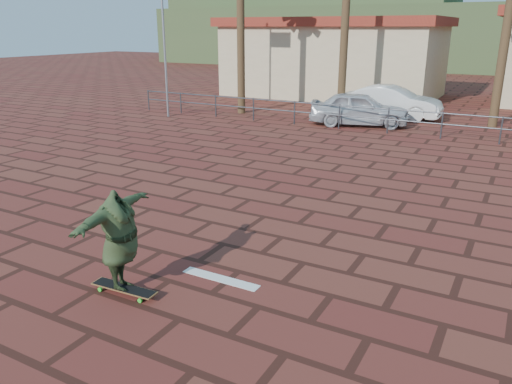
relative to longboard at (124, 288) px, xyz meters
The scene contains 11 objects.
ground 2.36m from the longboard, 81.20° to the left, with size 120.00×120.00×0.00m, color brown.
paint_stripe 1.55m from the longboard, 46.80° to the left, with size 1.40×0.22×0.01m, color white.
guardrail 14.35m from the longboard, 88.56° to the left, with size 24.06×0.06×1.00m.
flagpole 17.00m from the longboard, 125.52° to the left, with size 1.30×0.10×8.00m.
building_west 25.07m from the longboard, 103.05° to the left, with size 12.60×7.60×4.50m.
hill_front 52.41m from the longboard, 89.61° to the left, with size 70.00×18.00×6.00m, color #384C28.
hill_back 62.34m from the longboard, 110.35° to the left, with size 35.00×14.00×8.00m, color #384C28.
longboard is the anchor object (origin of this frame).
skateboarder 0.82m from the longboard, ahead, with size 1.96×0.53×1.59m, color #2D3D21.
car_silver 15.51m from the longboard, 94.31° to the left, with size 1.65×4.11×1.40m, color silver.
car_white 17.90m from the longboard, 91.40° to the left, with size 1.54×4.41×1.45m, color silver.
Camera 1 is at (4.77, -7.39, 3.96)m, focal length 35.00 mm.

